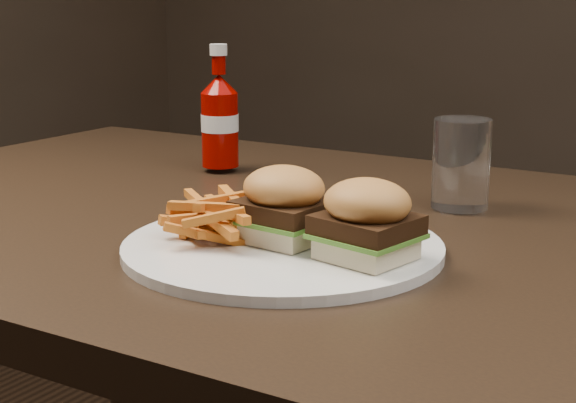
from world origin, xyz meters
The scene contains 7 objects.
dining_table centered at (0.00, 0.00, 0.73)m, with size 1.20×0.80×0.04m, color black.
plate centered at (0.11, -0.13, 0.76)m, with size 0.32×0.32×0.01m, color white.
sandwich_half_a centered at (0.11, -0.12, 0.77)m, with size 0.07×0.07×0.02m, color beige.
sandwich_half_b centered at (0.21, -0.13, 0.77)m, with size 0.07×0.07×0.02m, color beige.
fries_pile centered at (0.04, -0.13, 0.78)m, with size 0.12×0.12×0.05m, color #CA6A1E, non-canonical shape.
ketchup_bottle centered at (-0.17, 0.17, 0.81)m, with size 0.05×0.05×0.10m, color #860300.
tumbler centered at (0.20, 0.13, 0.81)m, with size 0.07×0.07×0.11m, color white.
Camera 1 is at (0.56, -0.84, 1.01)m, focal length 55.00 mm.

